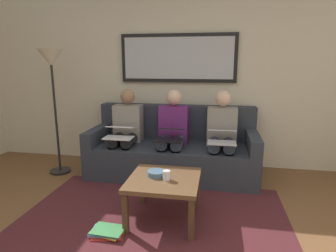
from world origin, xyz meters
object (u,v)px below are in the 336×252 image
(person_left, at_px, (222,133))
(person_right, at_px, (126,129))
(bowl, at_px, (156,173))
(laptop_white, at_px, (120,132))
(person_middle, at_px, (173,131))
(cup, at_px, (167,175))
(magazine_stack, at_px, (108,231))
(laptop_silver, at_px, (222,136))
(coffee_table, at_px, (164,184))
(couch, at_px, (173,151))
(framed_mirror, at_px, (178,58))
(laptop_black, at_px, (169,134))
(standing_lamp, at_px, (52,72))

(person_left, xyz_separation_m, person_right, (1.28, 0.00, 0.00))
(bowl, distance_m, laptop_white, 1.10)
(bowl, height_order, person_right, person_right)
(person_middle, bearing_deg, laptop_white, 21.21)
(bowl, bearing_deg, person_right, -59.24)
(person_right, relative_size, laptop_white, 3.17)
(bowl, relative_size, person_right, 0.15)
(cup, relative_size, magazine_stack, 0.28)
(cup, xyz_separation_m, laptop_silver, (-0.50, -0.95, 0.16))
(coffee_table, xyz_separation_m, bowl, (0.08, -0.04, 0.08))
(couch, relative_size, person_left, 1.93)
(person_middle, xyz_separation_m, person_right, (0.64, 0.00, 0.00))
(couch, xyz_separation_m, coffee_table, (-0.10, 1.22, 0.06))
(coffee_table, bearing_deg, framed_mirror, -86.31)
(cup, xyz_separation_m, laptop_white, (0.78, -0.94, 0.16))
(person_left, relative_size, laptop_silver, 3.20)
(magazine_stack, bearing_deg, person_right, -78.67)
(framed_mirror, relative_size, laptop_black, 4.73)
(laptop_black, relative_size, standing_lamp, 0.21)
(framed_mirror, relative_size, cup, 18.19)
(cup, height_order, laptop_white, laptop_white)
(magazine_stack, bearing_deg, standing_lamp, -46.85)
(laptop_silver, height_order, laptop_black, laptop_silver)
(person_left, distance_m, laptop_black, 0.69)
(framed_mirror, xyz_separation_m, person_left, (-0.64, 0.46, -0.94))
(person_right, bearing_deg, magazine_stack, 101.33)
(cup, distance_m, laptop_white, 1.23)
(framed_mirror, relative_size, person_middle, 1.44)
(bowl, distance_m, magazine_stack, 0.67)
(framed_mirror, distance_m, laptop_silver, 1.32)
(cup, bearing_deg, laptop_white, -50.47)
(person_middle, bearing_deg, bowl, 91.10)
(person_middle, bearing_deg, cup, 96.52)
(couch, distance_m, laptop_silver, 0.78)
(couch, xyz_separation_m, standing_lamp, (1.55, 0.27, 1.06))
(person_left, xyz_separation_m, laptop_silver, (0.00, 0.24, 0.02))
(person_right, xyz_separation_m, magazine_stack, (-0.30, 1.49, -0.58))
(laptop_silver, bearing_deg, coffee_table, 59.40)
(bowl, height_order, laptop_black, laptop_black)
(laptop_silver, bearing_deg, cup, 61.96)
(couch, bearing_deg, laptop_black, 90.00)
(couch, bearing_deg, bowl, 91.04)
(person_left, height_order, person_right, same)
(couch, distance_m, person_middle, 0.31)
(laptop_black, height_order, magazine_stack, laptop_black)
(person_left, bearing_deg, framed_mirror, -35.53)
(cup, relative_size, person_right, 0.08)
(person_left, height_order, person_middle, same)
(coffee_table, bearing_deg, cup, 129.33)
(coffee_table, relative_size, laptop_white, 1.84)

